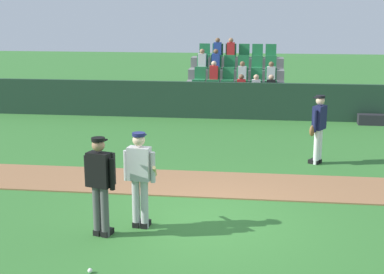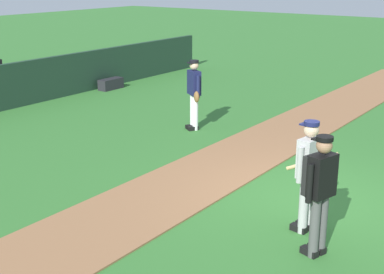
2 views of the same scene
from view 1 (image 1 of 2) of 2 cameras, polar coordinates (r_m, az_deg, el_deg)
The scene contains 9 objects.
ground_plane at distance 10.35m, azimuth 1.16°, elevation -8.73°, with size 80.00×80.00×0.00m, color #33702D.
infield_dirt_path at distance 12.40m, azimuth 2.23°, elevation -4.91°, with size 28.00×1.85×0.03m, color #936642.
dugout_fence at distance 19.70m, azimuth 4.20°, elevation 3.78°, with size 20.00×0.16×1.32m, color #1E3828.
stadium_bleachers at distance 21.95m, azimuth 4.52°, elevation 5.00°, with size 3.90×3.80×2.70m.
batter_grey_jersey at distance 9.79m, azimuth -5.42°, elevation -4.07°, with size 0.65×0.79×1.76m.
umpire_home_plate at distance 9.53m, azimuth -9.49°, elevation -4.49°, with size 0.57×0.39×1.76m.
runner_navy_jersey at distance 14.18m, azimuth 13.00°, elevation 1.03°, with size 0.48×0.58×1.76m.
baseball at distance 8.59m, azimuth -10.55°, elevation -13.49°, with size 0.07×0.07×0.07m, color white.
equipment_bag at distance 19.68m, azimuth 18.14°, elevation 1.73°, with size 0.90×0.36×0.36m, color #232328.
Camera 1 is at (0.99, -9.55, 3.86)m, focal length 51.35 mm.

